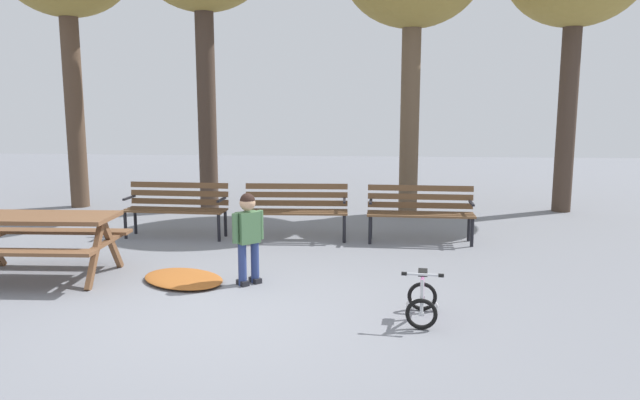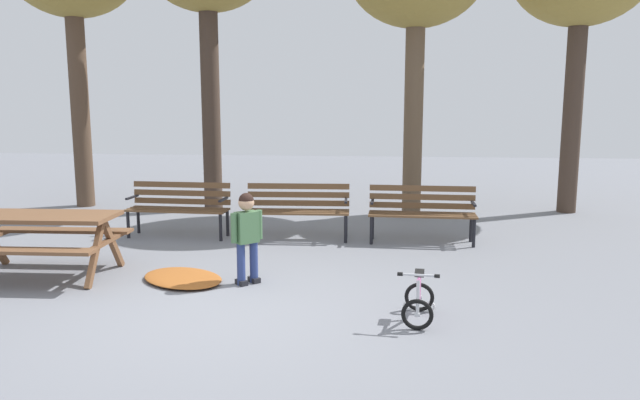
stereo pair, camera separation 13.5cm
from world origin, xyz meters
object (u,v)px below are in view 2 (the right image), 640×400
at_px(park_bench_far_left, 179,204).
at_px(kids_bicycle, 418,300).
at_px(picnic_table, 40,228).
at_px(park_bench_right, 422,209).
at_px(park_bench_left, 298,206).
at_px(child_standing, 247,231).

distance_m(park_bench_far_left, kids_bicycle, 4.92).
relative_size(picnic_table, park_bench_far_left, 1.14).
relative_size(picnic_table, park_bench_right, 1.14).
relative_size(picnic_table, park_bench_left, 1.14).
bearing_deg(park_bench_far_left, picnic_table, -112.06).
relative_size(park_bench_far_left, park_bench_right, 1.00).
relative_size(park_bench_left, park_bench_right, 1.00).
bearing_deg(kids_bicycle, picnic_table, 166.46).
xyz_separation_m(park_bench_left, park_bench_right, (1.91, -0.05, 0.00)).
xyz_separation_m(park_bench_far_left, kids_bicycle, (3.55, -3.40, -0.31)).
relative_size(park_bench_right, child_standing, 1.50).
distance_m(picnic_table, kids_bicycle, 4.63).
distance_m(park_bench_left, kids_bicycle, 3.80).
distance_m(picnic_table, child_standing, 2.57).
height_order(park_bench_far_left, park_bench_right, same).
distance_m(park_bench_far_left, park_bench_left, 1.89).
xyz_separation_m(park_bench_left, kids_bicycle, (1.65, -3.41, -0.31)).
relative_size(picnic_table, child_standing, 1.71).
distance_m(park_bench_left, child_standing, 2.42).
bearing_deg(park_bench_left, kids_bicycle, -64.14).
distance_m(park_bench_far_left, park_bench_right, 3.80).
relative_size(park_bench_right, kids_bicycle, 2.75).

